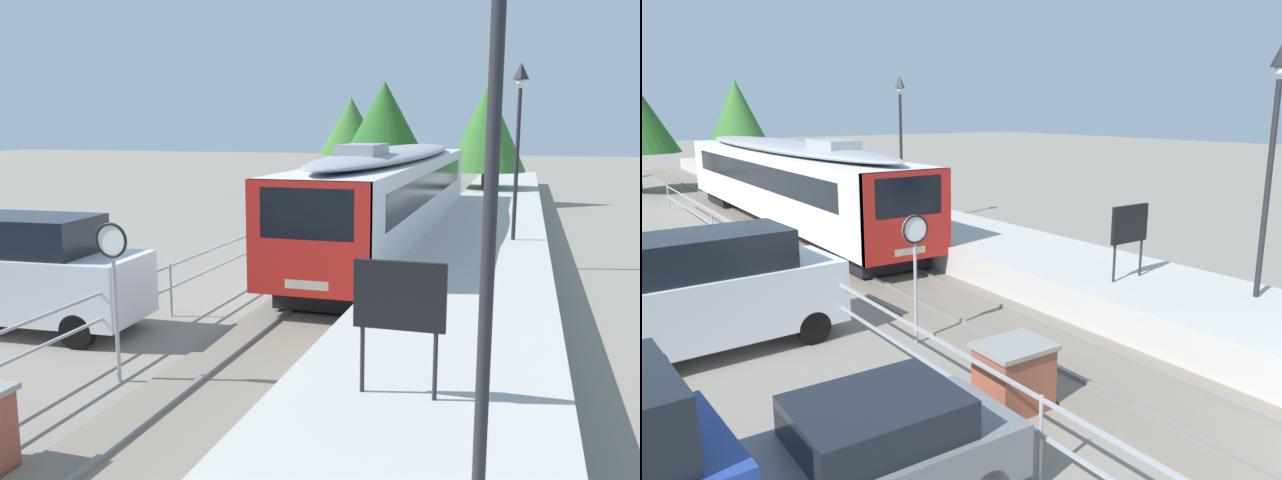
{
  "view_description": "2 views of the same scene",
  "coord_description": "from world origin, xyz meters",
  "views": [
    {
      "loc": [
        4.44,
        -1.45,
        4.4
      ],
      "look_at": [
        0.0,
        13.07,
        1.8
      ],
      "focal_mm": 37.61,
      "sensor_mm": 36.0,
      "label": 1
    },
    {
      "loc": [
        -8.3,
        -2.3,
        4.92
      ],
      "look_at": [
        0.4,
        10.07,
        1.6
      ],
      "focal_mm": 33.65,
      "sensor_mm": 36.0,
      "label": 2
    }
  ],
  "objects": [
    {
      "name": "station_platform",
      "position": [
        3.25,
        22.0,
        0.45
      ],
      "size": [
        3.9,
        60.0,
        0.9
      ],
      "primitive_type": "cube",
      "color": "#B7B5AD",
      "rests_on": "ground"
    },
    {
      "name": "platform_lamp_near_end",
      "position": [
        4.18,
        4.25,
        4.62
      ],
      "size": [
        0.34,
        0.34,
        5.35
      ],
      "color": "#232328",
      "rests_on": "station_platform"
    },
    {
      "name": "ground_plane",
      "position": [
        -3.0,
        22.0,
        0.0
      ],
      "size": [
        160.0,
        160.0,
        0.0
      ],
      "primitive_type": "plane",
      "color": "gray"
    },
    {
      "name": "tree_behind_carpark",
      "position": [
        -3.6,
        37.75,
        4.66
      ],
      "size": [
        5.04,
        5.04,
        6.95
      ],
      "color": "brown",
      "rests_on": "ground"
    },
    {
      "name": "commuter_train",
      "position": [
        0.0,
        22.13,
        2.15
      ],
      "size": [
        2.82,
        20.36,
        3.74
      ],
      "color": "silver",
      "rests_on": "track_rails"
    },
    {
      "name": "tree_behind_station_far",
      "position": [
        2.27,
        37.35,
        4.27
      ],
      "size": [
        4.4,
        4.4,
        6.7
      ],
      "color": "brown",
      "rests_on": "ground"
    },
    {
      "name": "tree_distant_left",
      "position": [
        -7.86,
        46.5,
        4.32
      ],
      "size": [
        4.69,
        4.69,
        6.37
      ],
      "color": "brown",
      "rests_on": "ground"
    },
    {
      "name": "platform_notice_board",
      "position": [
        2.98,
        6.82,
        2.19
      ],
      "size": [
        1.2,
        0.08,
        1.8
      ],
      "color": "#232328",
      "rests_on": "station_platform"
    },
    {
      "name": "parked_van_white",
      "position": [
        -5.68,
        10.18,
        1.29
      ],
      "size": [
        5.0,
        2.22,
        2.51
      ],
      "color": "white",
      "rests_on": "ground"
    },
    {
      "name": "platform_lamp_mid_platform",
      "position": [
        4.18,
        19.88,
        4.62
      ],
      "size": [
        0.34,
        0.34,
        5.35
      ],
      "color": "#232328",
      "rests_on": "station_platform"
    },
    {
      "name": "speed_limit_sign",
      "position": [
        -2.15,
        8.12,
        2.12
      ],
      "size": [
        0.61,
        0.1,
        2.81
      ],
      "color": "#9EA0A5",
      "rests_on": "ground"
    },
    {
      "name": "carpark_fence",
      "position": [
        -3.3,
        12.0,
        0.91
      ],
      "size": [
        0.06,
        36.06,
        1.25
      ],
      "color": "#9EA0A5",
      "rests_on": "ground"
    },
    {
      "name": "track_rails",
      "position": [
        0.0,
        22.0,
        0.03
      ],
      "size": [
        3.2,
        60.0,
        0.14
      ],
      "color": "slate",
      "rests_on": "ground"
    }
  ]
}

